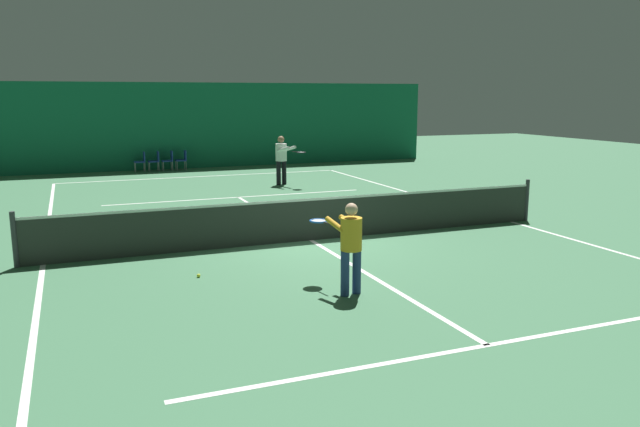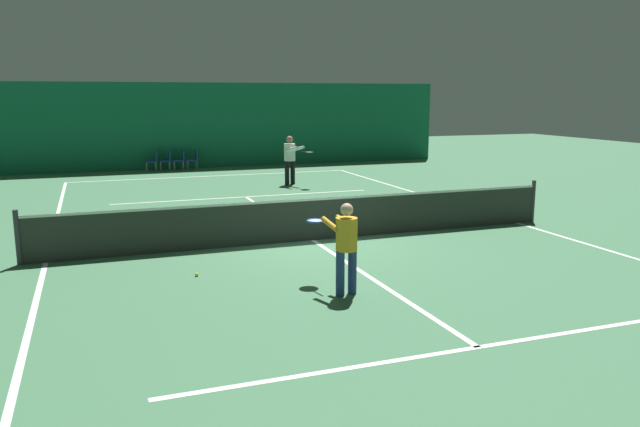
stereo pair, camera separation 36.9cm
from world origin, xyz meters
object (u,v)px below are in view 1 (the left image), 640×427
courtside_chair_0 (141,160)px  player_near (349,241)px  tennis_net (311,218)px  courtside_chair_1 (155,160)px  courtside_chair_3 (182,159)px  tennis_ball (199,276)px  player_far (282,157)px  courtside_chair_2 (169,159)px

courtside_chair_0 → player_near: bearing=4.2°
tennis_net → player_near: 3.87m
courtside_chair_1 → courtside_chair_3: 1.15m
courtside_chair_0 → tennis_ball: 16.40m
player_far → courtside_chair_0: bearing=-168.8°
tennis_net → tennis_ball: (-2.89, -1.94, -0.48)m
tennis_ball → courtside_chair_3: bearing=81.3°
tennis_net → courtside_chair_0: (-2.10, 14.44, -0.03)m
courtside_chair_0 → courtside_chair_2: size_ratio=1.00×
player_far → courtside_chair_3: bearing=178.7°
tennis_ball → courtside_chair_1: bearing=85.2°
courtside_chair_0 → courtside_chair_3: (1.72, 0.00, 0.00)m
courtside_chair_2 → courtside_chair_3: same height
player_near → courtside_chair_1: bearing=-9.3°
courtside_chair_0 → courtside_chair_1: (0.57, 0.00, 0.00)m
player_far → courtside_chair_1: size_ratio=2.08×
courtside_chair_1 → tennis_net: bearing=6.0°
player_far → courtside_chair_3: (-2.56, 5.90, -0.53)m
courtside_chair_1 → tennis_ball: size_ratio=12.73×
courtside_chair_3 → tennis_ball: size_ratio=12.73×
tennis_net → tennis_ball: 3.51m
player_near → courtside_chair_1: size_ratio=1.80×
tennis_net → courtside_chair_2: tennis_net is taller
courtside_chair_1 → courtside_chair_3: bearing=90.0°
player_near → courtside_chair_3: bearing=-12.9°
courtside_chair_0 → tennis_ball: size_ratio=12.73×
tennis_net → player_near: player_near is taller
courtside_chair_0 → courtside_chair_2: bearing=90.0°
player_far → courtside_chair_1: player_far is taller
courtside_chair_1 → courtside_chair_0: bearing=-90.0°
player_far → courtside_chair_2: size_ratio=2.08×
courtside_chair_1 → courtside_chair_2: size_ratio=1.00×
courtside_chair_2 → tennis_ball: (-1.94, -16.38, -0.45)m
courtside_chair_0 → tennis_ball: bearing=-2.8°
player_near → courtside_chair_0: 18.26m
tennis_ball → tennis_net: bearing=33.8°
tennis_net → tennis_ball: tennis_net is taller
courtside_chair_1 → courtside_chair_3: same height
player_near → courtside_chair_2: player_near is taller
tennis_net → tennis_ball: size_ratio=181.82×
courtside_chair_2 → courtside_chair_3: (0.57, 0.00, 0.00)m
tennis_net → courtside_chair_1: bearing=96.0°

